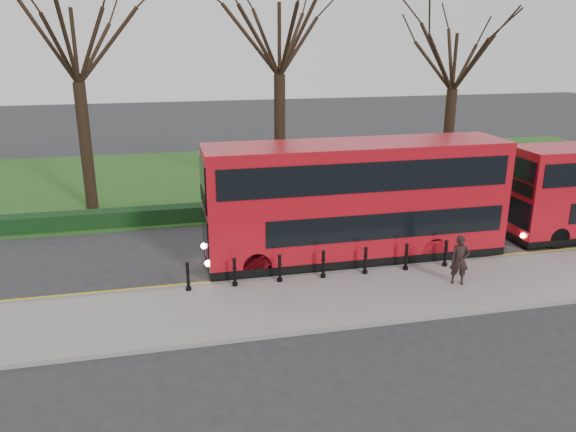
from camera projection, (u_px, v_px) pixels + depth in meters
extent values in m
plane|color=#28282B|center=(283.00, 270.00, 21.66)|extent=(120.00, 120.00, 0.00)
cube|color=gray|center=(302.00, 302.00, 18.85)|extent=(60.00, 4.00, 0.15)
cube|color=slate|center=(289.00, 278.00, 20.71)|extent=(60.00, 0.25, 0.16)
cube|color=#25501A|center=(233.00, 178.00, 35.57)|extent=(60.00, 18.00, 0.06)
cube|color=black|center=(254.00, 209.00, 27.85)|extent=(60.00, 0.90, 0.80)
cube|color=yellow|center=(287.00, 277.00, 21.01)|extent=(60.00, 0.10, 0.01)
cube|color=yellow|center=(286.00, 275.00, 21.19)|extent=(60.00, 0.10, 0.01)
cylinder|color=black|center=(86.00, 148.00, 28.26)|extent=(0.60, 0.60, 6.46)
cylinder|color=black|center=(280.00, 138.00, 30.34)|extent=(0.60, 0.60, 6.69)
cylinder|color=black|center=(448.00, 139.00, 32.59)|extent=(0.60, 0.60, 5.73)
cylinder|color=black|center=(188.00, 277.00, 19.43)|extent=(0.15, 0.15, 1.00)
cylinder|color=black|center=(235.00, 273.00, 19.77)|extent=(0.15, 0.15, 1.00)
cylinder|color=black|center=(280.00, 269.00, 20.12)|extent=(0.15, 0.15, 1.00)
cylinder|color=black|center=(323.00, 265.00, 20.46)|extent=(0.15, 0.15, 1.00)
cylinder|color=black|center=(365.00, 261.00, 20.80)|extent=(0.15, 0.15, 1.00)
cylinder|color=black|center=(406.00, 257.00, 21.14)|extent=(0.15, 0.15, 1.00)
cylinder|color=black|center=(446.00, 254.00, 21.49)|extent=(0.15, 0.15, 1.00)
cube|color=#B20F1A|center=(356.00, 198.00, 21.98)|extent=(11.81, 2.68, 4.35)
cube|color=black|center=(354.00, 251.00, 22.67)|extent=(11.83, 2.70, 0.32)
cube|color=black|center=(389.00, 226.00, 21.15)|extent=(9.45, 0.04, 1.02)
cube|color=black|center=(370.00, 177.00, 20.38)|extent=(11.16, 0.04, 1.13)
cube|color=black|center=(204.00, 199.00, 20.63)|extent=(0.06, 2.36, 0.59)
cylinder|color=black|center=(257.00, 266.00, 20.62)|extent=(1.07, 0.32, 1.07)
cylinder|color=black|center=(247.00, 244.00, 22.81)|extent=(1.07, 0.32, 1.07)
cylinder|color=black|center=(434.00, 250.00, 22.12)|extent=(1.07, 0.32, 1.07)
cylinder|color=black|center=(409.00, 231.00, 24.31)|extent=(1.07, 0.32, 1.07)
cube|color=black|center=(518.00, 187.00, 23.71)|extent=(0.06, 2.06, 0.51)
cylinder|color=black|center=(558.00, 238.00, 23.70)|extent=(0.94, 0.28, 0.94)
cylinder|color=black|center=(528.00, 223.00, 25.61)|extent=(0.94, 0.28, 0.94)
imported|color=black|center=(460.00, 260.00, 19.82)|extent=(0.76, 0.64, 1.79)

